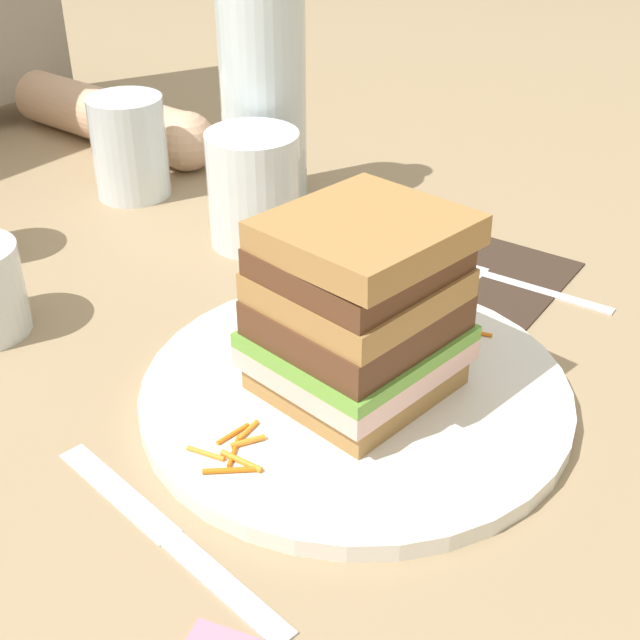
% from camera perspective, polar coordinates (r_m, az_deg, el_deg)
% --- Properties ---
extents(ground_plane, '(3.00, 3.00, 0.00)m').
position_cam_1_polar(ground_plane, '(0.59, 1.29, -5.24)').
color(ground_plane, '#9E8460').
extents(main_plate, '(0.29, 0.29, 0.01)m').
position_cam_1_polar(main_plate, '(0.59, 2.32, -4.75)').
color(main_plate, white).
rests_on(main_plate, ground_plane).
extents(sandwich, '(0.13, 0.13, 0.13)m').
position_cam_1_polar(sandwich, '(0.55, 2.53, 0.79)').
color(sandwich, '#A87A42').
rests_on(sandwich, main_plate).
extents(carrot_shred_0, '(0.02, 0.01, 0.00)m').
position_cam_1_polar(carrot_shred_0, '(0.54, -4.73, -7.91)').
color(carrot_shred_0, orange).
rests_on(carrot_shred_0, main_plate).
extents(carrot_shred_1, '(0.02, 0.03, 0.00)m').
position_cam_1_polar(carrot_shred_1, '(0.52, -6.02, -9.68)').
color(carrot_shred_1, orange).
rests_on(carrot_shred_1, main_plate).
extents(carrot_shred_2, '(0.01, 0.03, 0.00)m').
position_cam_1_polar(carrot_shred_2, '(0.53, -7.50, -8.64)').
color(carrot_shred_2, orange).
rests_on(carrot_shred_2, main_plate).
extents(carrot_shred_3, '(0.01, 0.03, 0.00)m').
position_cam_1_polar(carrot_shred_3, '(0.53, -5.33, -9.08)').
color(carrot_shred_3, orange).
rests_on(carrot_shred_3, main_plate).
extents(carrot_shred_4, '(0.03, 0.02, 0.00)m').
position_cam_1_polar(carrot_shred_4, '(0.53, -5.64, -8.51)').
color(carrot_shred_4, orange).
rests_on(carrot_shred_4, main_plate).
extents(carrot_shred_5, '(0.02, 0.01, 0.00)m').
position_cam_1_polar(carrot_shred_5, '(0.55, -4.74, -7.20)').
color(carrot_shred_5, orange).
rests_on(carrot_shred_5, main_plate).
extents(carrot_shred_6, '(0.03, 0.01, 0.00)m').
position_cam_1_polar(carrot_shred_6, '(0.55, -5.72, -7.41)').
color(carrot_shred_6, orange).
rests_on(carrot_shred_6, main_plate).
extents(carrot_shred_7, '(0.01, 0.03, 0.00)m').
position_cam_1_polar(carrot_shred_7, '(0.64, 9.14, -1.29)').
color(carrot_shred_7, orange).
rests_on(carrot_shred_7, main_plate).
extents(carrot_shred_8, '(0.03, 0.00, 0.00)m').
position_cam_1_polar(carrot_shred_8, '(0.66, 8.58, 0.25)').
color(carrot_shred_8, orange).
rests_on(carrot_shred_8, main_plate).
extents(carrot_shred_9, '(0.01, 0.02, 0.00)m').
position_cam_1_polar(carrot_shred_9, '(0.66, 7.77, 0.28)').
color(carrot_shred_9, orange).
rests_on(carrot_shred_9, main_plate).
extents(carrot_shred_10, '(0.01, 0.03, 0.00)m').
position_cam_1_polar(carrot_shred_10, '(0.65, 10.06, -0.78)').
color(carrot_shred_10, orange).
rests_on(carrot_shred_10, main_plate).
extents(carrot_shred_11, '(0.02, 0.02, 0.00)m').
position_cam_1_polar(carrot_shred_11, '(0.65, 9.06, -0.43)').
color(carrot_shred_11, orange).
rests_on(carrot_shred_11, main_plate).
extents(carrot_shred_12, '(0.03, 0.00, 0.00)m').
position_cam_1_polar(carrot_shred_12, '(0.64, 7.01, -0.60)').
color(carrot_shred_12, orange).
rests_on(carrot_shred_12, main_plate).
extents(carrot_shred_13, '(0.03, 0.02, 0.00)m').
position_cam_1_polar(carrot_shred_13, '(0.64, 8.20, -1.18)').
color(carrot_shred_13, orange).
rests_on(carrot_shred_13, main_plate).
extents(carrot_shred_14, '(0.03, 0.01, 0.00)m').
position_cam_1_polar(carrot_shred_14, '(0.64, 7.49, -0.97)').
color(carrot_shred_14, orange).
rests_on(carrot_shred_14, main_plate).
extents(carrot_shred_15, '(0.01, 0.03, 0.00)m').
position_cam_1_polar(carrot_shred_15, '(0.65, 6.80, -0.27)').
color(carrot_shred_15, orange).
rests_on(carrot_shred_15, main_plate).
extents(carrot_shred_16, '(0.02, 0.02, 0.00)m').
position_cam_1_polar(carrot_shred_16, '(0.66, 8.02, 0.50)').
color(carrot_shred_16, orange).
rests_on(carrot_shred_16, main_plate).
extents(napkin_dark, '(0.14, 0.13, 0.00)m').
position_cam_1_polar(napkin_dark, '(0.75, 10.72, 2.99)').
color(napkin_dark, '#38281E').
rests_on(napkin_dark, ground_plane).
extents(fork, '(0.03, 0.17, 0.00)m').
position_cam_1_polar(fork, '(0.74, 12.31, 2.72)').
color(fork, silver).
rests_on(fork, napkin_dark).
extents(knife, '(0.04, 0.20, 0.00)m').
position_cam_1_polar(knife, '(0.50, -9.63, -13.93)').
color(knife, silver).
rests_on(knife, ground_plane).
extents(juice_glass, '(0.08, 0.08, 0.10)m').
position_cam_1_polar(juice_glass, '(0.78, -4.33, 8.14)').
color(juice_glass, white).
rests_on(juice_glass, ground_plane).
extents(water_bottle, '(0.08, 0.08, 0.26)m').
position_cam_1_polar(water_bottle, '(0.83, -3.75, 15.03)').
color(water_bottle, silver).
rests_on(water_bottle, ground_plane).
extents(empty_tumbler_3, '(0.07, 0.07, 0.10)m').
position_cam_1_polar(empty_tumbler_3, '(0.89, -12.35, 11.00)').
color(empty_tumbler_3, silver).
rests_on(empty_tumbler_3, ground_plane).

